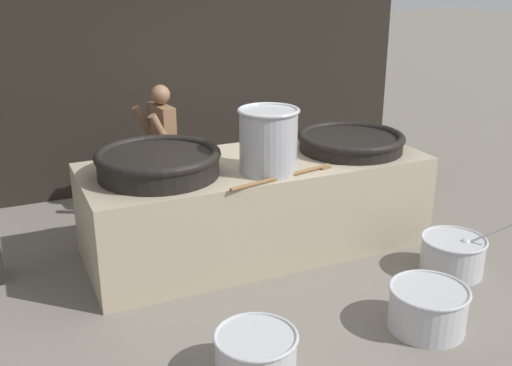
{
  "coord_description": "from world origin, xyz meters",
  "views": [
    {
      "loc": [
        -2.48,
        -5.52,
        2.96
      ],
      "look_at": [
        0.0,
        0.0,
        0.75
      ],
      "focal_mm": 42.0,
      "sensor_mm": 36.0,
      "label": 1
    }
  ],
  "objects_px": {
    "stock_pot": "(268,140)",
    "cook": "(163,147)",
    "prep_bowl_vegetables": "(453,253)",
    "prep_bowl_meat": "(428,306)",
    "giant_wok_far": "(351,141)",
    "giant_wok_near": "(158,162)",
    "prep_bowl_extra": "(256,354)"
  },
  "relations": [
    {
      "from": "stock_pot",
      "to": "cook",
      "type": "relative_size",
      "value": 0.39
    },
    {
      "from": "prep_bowl_vegetables",
      "to": "prep_bowl_meat",
      "type": "xyz_separation_m",
      "value": [
        -0.89,
        -0.7,
        0.0
      ]
    },
    {
      "from": "giant_wok_far",
      "to": "cook",
      "type": "distance_m",
      "value": 2.25
    },
    {
      "from": "prep_bowl_vegetables",
      "to": "prep_bowl_meat",
      "type": "bearing_deg",
      "value": -141.69
    },
    {
      "from": "prep_bowl_meat",
      "to": "giant_wok_near",
      "type": "bearing_deg",
      "value": 130.79
    },
    {
      "from": "cook",
      "to": "prep_bowl_vegetables",
      "type": "distance_m",
      "value": 3.52
    },
    {
      "from": "stock_pot",
      "to": "prep_bowl_vegetables",
      "type": "relative_size",
      "value": 0.89
    },
    {
      "from": "cook",
      "to": "prep_bowl_extra",
      "type": "xyz_separation_m",
      "value": [
        -0.26,
        -3.33,
        -0.68
      ]
    },
    {
      "from": "giant_wok_far",
      "to": "stock_pot",
      "type": "height_order",
      "value": "stock_pot"
    },
    {
      "from": "prep_bowl_vegetables",
      "to": "giant_wok_near",
      "type": "bearing_deg",
      "value": 153.35
    },
    {
      "from": "giant_wok_near",
      "to": "prep_bowl_meat",
      "type": "relative_size",
      "value": 1.8
    },
    {
      "from": "giant_wok_near",
      "to": "giant_wok_far",
      "type": "relative_size",
      "value": 1.03
    },
    {
      "from": "prep_bowl_extra",
      "to": "giant_wok_near",
      "type": "bearing_deg",
      "value": 93.81
    },
    {
      "from": "stock_pot",
      "to": "prep_bowl_meat",
      "type": "xyz_separation_m",
      "value": [
        0.72,
        -1.69,
        -1.13
      ]
    },
    {
      "from": "prep_bowl_meat",
      "to": "prep_bowl_extra",
      "type": "bearing_deg",
      "value": -179.76
    },
    {
      "from": "giant_wok_far",
      "to": "prep_bowl_extra",
      "type": "relative_size",
      "value": 1.86
    },
    {
      "from": "prep_bowl_extra",
      "to": "giant_wok_far",
      "type": "bearing_deg",
      "value": 44.12
    },
    {
      "from": "stock_pot",
      "to": "prep_bowl_extra",
      "type": "height_order",
      "value": "stock_pot"
    },
    {
      "from": "giant_wok_far",
      "to": "prep_bowl_extra",
      "type": "height_order",
      "value": "giant_wok_far"
    },
    {
      "from": "giant_wok_far",
      "to": "stock_pot",
      "type": "distance_m",
      "value": 1.23
    },
    {
      "from": "giant_wok_near",
      "to": "prep_bowl_meat",
      "type": "height_order",
      "value": "giant_wok_near"
    },
    {
      "from": "giant_wok_near",
      "to": "prep_bowl_meat",
      "type": "bearing_deg",
      "value": -49.21
    },
    {
      "from": "prep_bowl_vegetables",
      "to": "prep_bowl_extra",
      "type": "xyz_separation_m",
      "value": [
        -2.51,
        -0.71,
        -0.0
      ]
    },
    {
      "from": "giant_wok_near",
      "to": "prep_bowl_extra",
      "type": "bearing_deg",
      "value": -86.19
    },
    {
      "from": "giant_wok_far",
      "to": "prep_bowl_vegetables",
      "type": "relative_size",
      "value": 1.65
    },
    {
      "from": "giant_wok_near",
      "to": "prep_bowl_vegetables",
      "type": "xyz_separation_m",
      "value": [
        2.64,
        -1.33,
        -0.94
      ]
    },
    {
      "from": "stock_pot",
      "to": "prep_bowl_extra",
      "type": "distance_m",
      "value": 2.23
    },
    {
      "from": "prep_bowl_vegetables",
      "to": "prep_bowl_extra",
      "type": "distance_m",
      "value": 2.61
    },
    {
      "from": "giant_wok_near",
      "to": "cook",
      "type": "xyz_separation_m",
      "value": [
        0.4,
        1.29,
        -0.25
      ]
    },
    {
      "from": "giant_wok_near",
      "to": "prep_bowl_extra",
      "type": "distance_m",
      "value": 2.25
    },
    {
      "from": "giant_wok_far",
      "to": "prep_bowl_meat",
      "type": "bearing_deg",
      "value": -102.67
    },
    {
      "from": "giant_wok_far",
      "to": "prep_bowl_extra",
      "type": "xyz_separation_m",
      "value": [
        -2.07,
        -2.0,
        -0.9
      ]
    }
  ]
}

